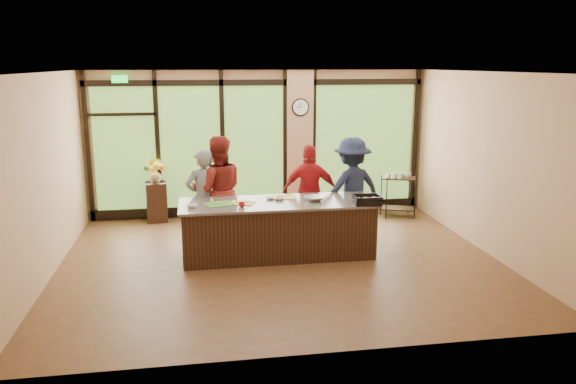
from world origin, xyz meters
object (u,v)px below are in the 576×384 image
object	(u,v)px
island_base	(278,230)
bar_cart	(398,190)
cook_left	(203,198)
flower_stand	(157,202)
roasting_pan	(367,202)
cook_right	(351,189)

from	to	relation	value
island_base	bar_cart	distance (m)	3.47
cook_left	flower_stand	world-z (taller)	cook_left
cook_left	flower_stand	bearing A→B (deg)	-81.83
bar_cart	roasting_pan	bearing A→B (deg)	-99.77
cook_left	bar_cart	distance (m)	4.24
flower_stand	island_base	bearing A→B (deg)	-55.86
flower_stand	bar_cart	bearing A→B (deg)	-11.75
cook_left	flower_stand	xyz separation A→B (m)	(-0.92, 1.75, -0.46)
island_base	flower_stand	distance (m)	3.24
cook_right	bar_cart	distance (m)	1.91
island_base	cook_left	bearing A→B (deg)	149.77
island_base	cook_right	distance (m)	1.70
cook_left	flower_stand	size ratio (longest dim) A/B	2.14
cook_right	island_base	bearing A→B (deg)	11.20
bar_cart	island_base	bearing A→B (deg)	-123.63
cook_right	roasting_pan	world-z (taller)	cook_right
island_base	roasting_pan	bearing A→B (deg)	-15.94
cook_right	bar_cart	bearing A→B (deg)	-152.75
cook_left	bar_cart	bearing A→B (deg)	178.58
cook_right	flower_stand	distance (m)	3.99
island_base	bar_cart	world-z (taller)	bar_cart
cook_left	roasting_pan	size ratio (longest dim) A/B	4.07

